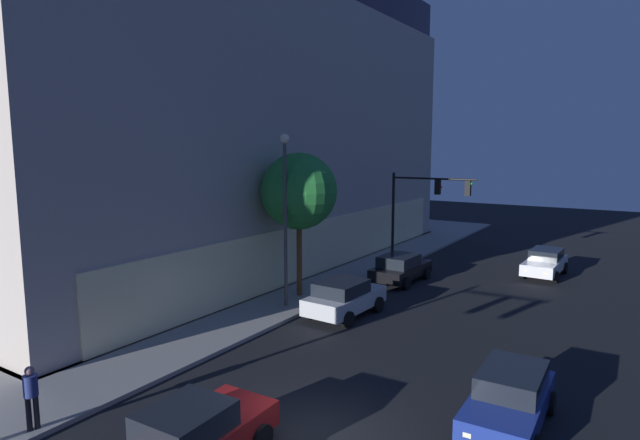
# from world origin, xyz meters

# --- Properties ---
(ground_plane) EXTENTS (120.00, 120.00, 0.00)m
(ground_plane) POSITION_xyz_m (0.00, 0.00, 0.00)
(ground_plane) COLOR black
(modern_building) EXTENTS (35.17, 30.00, 18.96)m
(modern_building) POSITION_xyz_m (15.27, 23.92, 9.41)
(modern_building) COLOR #4C4C51
(modern_building) RESTS_ON ground
(traffic_light_far_corner) EXTENTS (0.44, 5.30, 5.71)m
(traffic_light_far_corner) POSITION_xyz_m (20.09, 4.79, 4.31)
(traffic_light_far_corner) COLOR black
(traffic_light_far_corner) RESTS_ON sidewalk_corner
(street_lamp_sidewalk) EXTENTS (0.44, 0.44, 7.91)m
(street_lamp_sidewalk) POSITION_xyz_m (8.61, 6.99, 5.12)
(street_lamp_sidewalk) COLOR #464646
(street_lamp_sidewalk) RESTS_ON sidewalk_corner
(sidewalk_tree) EXTENTS (3.74, 3.74, 7.06)m
(sidewalk_tree) POSITION_xyz_m (10.37, 7.46, 5.32)
(sidewalk_tree) COLOR brown
(sidewalk_tree) RESTS_ON sidewalk_corner
(pedestrian_waiting) EXTENTS (0.36, 0.36, 1.73)m
(pedestrian_waiting) POSITION_xyz_m (-3.71, 6.16, 1.18)
(pedestrian_waiting) COLOR black
(pedestrian_waiting) RESTS_ON sidewalk_corner
(car_red) EXTENTS (4.22, 2.14, 1.63)m
(car_red) POSITION_xyz_m (-2.53, 1.51, 0.83)
(car_red) COLOR maroon
(car_red) RESTS_ON ground
(car_blue) EXTENTS (4.29, 2.06, 1.51)m
(car_blue) POSITION_xyz_m (3.48, -4.21, 0.79)
(car_blue) COLOR navy
(car_blue) RESTS_ON ground
(car_silver) EXTENTS (4.28, 2.30, 1.63)m
(car_silver) POSITION_xyz_m (9.12, 4.17, 0.85)
(car_silver) COLOR #B7BABF
(car_silver) RESTS_ON ground
(car_black) EXTENTS (4.46, 2.22, 1.55)m
(car_black) POSITION_xyz_m (15.98, 4.49, 0.80)
(car_black) COLOR black
(car_black) RESTS_ON ground
(car_white) EXTENTS (4.49, 2.11, 1.54)m
(car_white) POSITION_xyz_m (21.80, -2.05, 0.80)
(car_white) COLOR silver
(car_white) RESTS_ON ground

